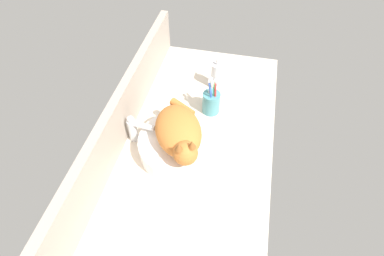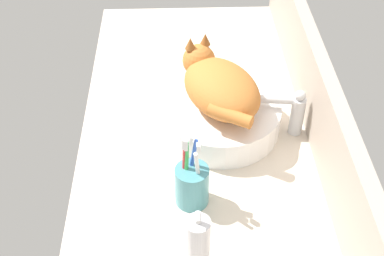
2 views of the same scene
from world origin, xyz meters
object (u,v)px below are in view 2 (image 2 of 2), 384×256
faucet (293,110)px  toothbrush_cup (192,184)px  cat (219,85)px  sink_basin (220,117)px  soap_dispenser (198,242)px

faucet → toothbrush_cup: 35.83cm
cat → sink_basin: bearing=28.9°
soap_dispenser → sink_basin: bearing=169.5°
cat → faucet: bearing=81.0°
faucet → toothbrush_cup: toothbrush_cup is taller
toothbrush_cup → soap_dispenser: bearing=2.0°
sink_basin → toothbrush_cup: (25.25, -8.43, 1.71)cm
faucet → toothbrush_cup: (23.39, -27.09, -1.78)cm
faucet → soap_dispenser: 48.34cm
faucet → toothbrush_cup: size_ratio=0.73×
cat → faucet: cat is taller
soap_dispenser → cat: bearing=170.6°
cat → toothbrush_cup: (26.45, -7.77, -7.87)cm
cat → faucet: size_ratio=2.24×
cat → toothbrush_cup: bearing=-16.4°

